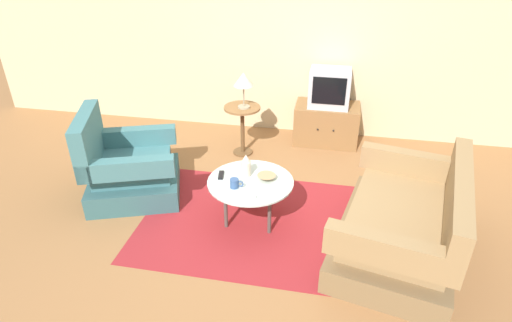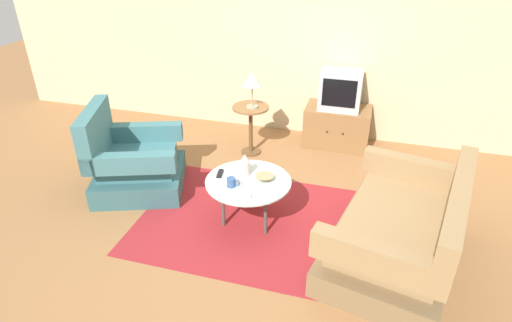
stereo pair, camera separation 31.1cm
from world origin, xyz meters
TOP-DOWN VIEW (x-y plane):
  - ground_plane at (0.00, 0.00)m, footprint 16.00×16.00m
  - back_wall at (0.00, 2.34)m, footprint 9.00×0.12m
  - area_rug at (-0.12, 0.05)m, footprint 2.15×1.69m
  - armchair at (-1.51, 0.28)m, footprint 1.16×1.13m
  - couch at (1.29, -0.12)m, footprint 1.28×1.72m
  - coffee_table at (-0.12, 0.05)m, footprint 0.82×0.82m
  - side_table at (-0.51, 1.45)m, footprint 0.45×0.45m
  - tv_stand at (0.52, 1.99)m, footprint 0.83×0.52m
  - television at (0.52, 1.99)m, footprint 0.51×0.42m
  - table_lamp at (-0.48, 1.43)m, footprint 0.24×0.24m
  - vase at (-0.18, 0.16)m, footprint 0.10×0.10m
  - mug at (-0.24, -0.08)m, footprint 0.13×0.08m
  - bowl at (0.03, 0.11)m, footprint 0.18×0.18m
  - tv_remote_dark at (-0.42, 0.09)m, footprint 0.07×0.15m
  - tv_remote_silver at (-0.09, -0.24)m, footprint 0.18×0.10m

SIDE VIEW (x-z plane):
  - ground_plane at x=0.00m, z-range 0.00..0.00m
  - area_rug at x=-0.12m, z-range 0.00..0.00m
  - tv_stand at x=0.52m, z-range 0.00..0.53m
  - couch at x=1.29m, z-range -0.15..0.71m
  - armchair at x=-1.51m, z-range -0.17..0.79m
  - coffee_table at x=-0.12m, z-range 0.20..0.67m
  - side_table at x=-0.51m, z-range 0.13..0.77m
  - tv_remote_dark at x=-0.42m, z-range 0.47..0.49m
  - tv_remote_silver at x=-0.09m, z-range 0.47..0.49m
  - bowl at x=0.03m, z-range 0.47..0.52m
  - mug at x=-0.24m, z-range 0.47..0.56m
  - vase at x=-0.18m, z-range 0.47..0.69m
  - television at x=0.52m, z-range 0.53..1.01m
  - table_lamp at x=-0.48m, z-range 0.76..1.20m
  - back_wall at x=0.00m, z-range 0.00..2.70m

